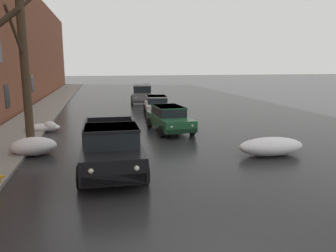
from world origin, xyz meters
TOP-DOWN VIEW (x-y plane):
  - left_sidewalk_slab at (-6.48, 18.00)m, footprint 2.80×80.00m
  - snow_bank_near_corner_left at (-5.16, 14.40)m, footprint 1.94×0.93m
  - snow_bank_along_left_kerb at (4.96, 7.37)m, footprint 2.81×1.29m
  - snow_bank_mid_block_left at (-4.81, 9.43)m, footprint 1.86×1.32m
  - bare_tree_second_along_sidewalk at (-5.04, 10.26)m, footprint 2.06×3.20m
  - pickup_truck_black_approaching_near_lane at (-1.69, 6.57)m, footprint 2.26×5.09m
  - sedan_green_parked_kerbside_close at (1.79, 13.06)m, footprint 2.19×4.42m
  - sedan_white_parked_kerbside_mid at (2.11, 18.95)m, footprint 2.14×4.25m
  - suv_grey_parked_far_down_block at (1.91, 25.99)m, footprint 2.34×4.59m

SIDE VIEW (x-z plane):
  - left_sidewalk_slab at x=-6.48m, z-range 0.00..0.13m
  - snow_bank_near_corner_left at x=-5.16m, z-range -0.06..0.54m
  - snow_bank_mid_block_left at x=-4.81m, z-range -0.01..0.74m
  - snow_bank_along_left_kerb at x=4.96m, z-range -0.01..0.75m
  - sedan_white_parked_kerbside_mid at x=2.11m, z-range 0.04..1.46m
  - sedan_green_parked_kerbside_close at x=1.79m, z-range 0.04..1.46m
  - pickup_truck_black_approaching_near_lane at x=-1.69m, z-range 0.00..1.76m
  - suv_grey_parked_far_down_block at x=1.91m, z-range 0.08..1.90m
  - bare_tree_second_along_sidewalk at x=-5.04m, z-range 0.09..7.89m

